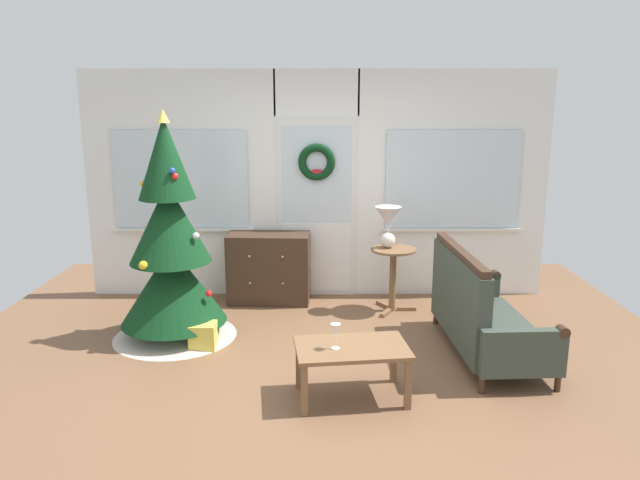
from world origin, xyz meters
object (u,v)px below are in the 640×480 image
Objects in this scene: settee_sofa at (477,313)px; coffee_table at (350,354)px; side_table at (392,267)px; christmas_tree at (169,255)px; dresser_cabinet at (268,268)px; table_lamp at (387,221)px; gift_box at (202,336)px; wine_glass at (334,331)px.

settee_sofa is 1.43m from coffee_table.
settee_sofa is 1.83× the size of coffee_table.
christmas_tree is at bearing -161.73° from side_table.
coffee_table is (0.81, -2.24, -0.03)m from dresser_cabinet.
table_lamp is 1.87× the size of gift_box.
gift_box is (-1.78, -1.04, -0.86)m from table_lamp.
gift_box is (-1.84, -1.00, -0.37)m from side_table.
dresser_cabinet reaches higher than side_table.
table_lamp is (2.11, 0.76, 0.17)m from christmas_tree.
wine_glass is 0.83× the size of gift_box.
side_table is 2.13m from gift_box.
side_table is (1.35, -0.31, 0.10)m from dresser_cabinet.
settee_sofa is at bearing -35.78° from dresser_cabinet.
christmas_tree is 2.33× the size of dresser_cabinet.
dresser_cabinet is at bearing 69.16° from gift_box.
side_table is 2.94× the size of gift_box.
christmas_tree is 2.86m from settee_sofa.
coffee_table is (-0.54, -1.94, -0.14)m from side_table.
dresser_cabinet is 0.56× the size of settee_sofa.
gift_box is (-1.31, 0.94, -0.24)m from coffee_table.
table_lamp is at bearing 120.76° from settee_sofa.
wine_glass is at bearing -40.09° from christmas_tree.
side_table is at bearing -33.69° from table_lamp.
christmas_tree reaches higher than settee_sofa.
side_table is 3.54× the size of wine_glass.
settee_sofa is at bearing 35.13° from coffee_table.
coffee_table is 0.24m from wine_glass.
settee_sofa reaches higher than dresser_cabinet.
wine_glass is (-0.60, -2.03, -0.42)m from table_lamp.
christmas_tree reaches higher than wine_glass.
dresser_cabinet is at bearing 51.18° from christmas_tree.
side_table is (2.17, 0.72, -0.31)m from christmas_tree.
gift_box is (-1.18, 0.98, -0.44)m from wine_glass.
settee_sofa is at bearing -59.24° from table_lamp.
settee_sofa is 1.57m from wine_glass.
table_lamp is (-0.06, 0.04, 0.48)m from side_table.
christmas_tree reaches higher than gift_box.
wine_glass is 1.60m from gift_box.
christmas_tree is at bearing 171.85° from settee_sofa.
settee_sofa is 1.29m from side_table.
christmas_tree is 9.09× the size of gift_box.
gift_box is at bearing 144.40° from coffee_table.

